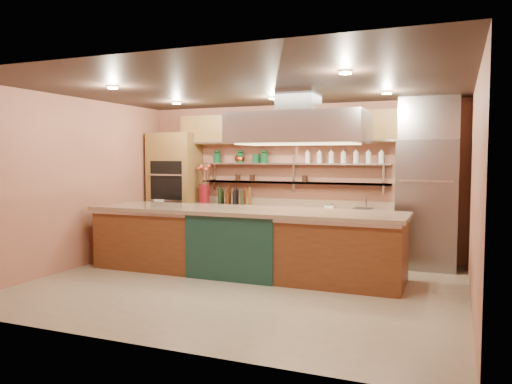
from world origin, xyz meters
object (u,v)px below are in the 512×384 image
at_px(flower_vase, 204,194).
at_px(copper_kettle, 240,159).
at_px(refrigerator, 427,204).
at_px(kitchen_scale, 330,205).
at_px(island, 242,242).
at_px(green_canister, 256,159).

distance_m(flower_vase, copper_kettle, 0.98).
height_order(refrigerator, kitchen_scale, refrigerator).
bearing_deg(flower_vase, copper_kettle, 18.25).
distance_m(refrigerator, flower_vase, 4.13).
bearing_deg(island, green_canister, 105.32).
relative_size(refrigerator, kitchen_scale, 13.17).
height_order(flower_vase, kitchen_scale, flower_vase).
relative_size(island, flower_vase, 13.65).
xyz_separation_m(island, kitchen_scale, (1.00, 1.56, 0.46)).
bearing_deg(kitchen_scale, flower_vase, -171.01).
distance_m(refrigerator, copper_kettle, 3.55).
bearing_deg(copper_kettle, green_canister, 0.00).
relative_size(island, green_canister, 29.83).
xyz_separation_m(kitchen_scale, green_canister, (-1.49, 0.22, 0.82)).
xyz_separation_m(copper_kettle, green_canister, (0.34, 0.00, 0.00)).
bearing_deg(flower_vase, green_canister, 12.33).
relative_size(island, copper_kettle, 24.50).
bearing_deg(island, flower_vase, 133.71).
distance_m(island, green_canister, 2.25).
bearing_deg(green_canister, island, -74.50).
height_order(island, copper_kettle, copper_kettle).
height_order(flower_vase, green_canister, green_canister).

